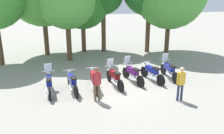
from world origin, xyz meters
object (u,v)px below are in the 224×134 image
object	(u,v)px
motorcycle_3	(114,77)
person_0	(97,82)
motorcycle_1	(72,82)
motorcycle_5	(152,73)
tree_2	(66,0)
person_1	(181,82)
motorcycle_4	(132,73)
motorcycle_6	(169,70)
tree_3	(82,2)
motorcycle_0	(49,83)
motorcycle_2	(94,80)

from	to	relation	value
motorcycle_3	person_0	size ratio (longest dim) A/B	1.32
motorcycle_1	motorcycle_5	bearing A→B (deg)	-92.27
person_0	motorcycle_5	bearing A→B (deg)	130.23
person_0	tree_2	size ratio (longest dim) A/B	0.26
person_0	person_1	xyz separation A→B (m)	(3.70, -0.87, -0.02)
tree_2	motorcycle_5	bearing A→B (deg)	-52.47
motorcycle_4	motorcycle_3	bearing A→B (deg)	93.38
motorcycle_5	person_1	distance (m)	2.67
motorcycle_6	person_0	world-z (taller)	person_0
motorcycle_4	motorcycle_5	bearing A→B (deg)	-107.60
motorcycle_6	person_0	distance (m)	4.97
person_0	tree_3	xyz separation A→B (m)	(0.67, 9.58, 3.09)
person_0	tree_2	world-z (taller)	tree_2
motorcycle_5	motorcycle_1	bearing A→B (deg)	82.50
motorcycle_6	tree_3	size ratio (longest dim) A/B	0.35
motorcycle_3	tree_3	world-z (taller)	tree_3
motorcycle_3	motorcycle_0	bearing A→B (deg)	83.99
motorcycle_0	motorcycle_3	size ratio (longest dim) A/B	1.00
motorcycle_5	motorcycle_6	bearing A→B (deg)	-94.96
motorcycle_6	tree_2	xyz separation A→B (m)	(-5.27, 5.25, 3.74)
motorcycle_1	tree_3	xyz separation A→B (m)	(1.67, 8.21, 3.55)
motorcycle_0	person_0	world-z (taller)	person_0
person_0	person_1	distance (m)	3.80
person_0	motorcycle_3	bearing A→B (deg)	154.86
motorcycle_1	motorcycle_4	world-z (taller)	motorcycle_4
motorcycle_1	tree_2	bearing A→B (deg)	-10.25
tree_3	motorcycle_4	bearing A→B (deg)	-77.86
motorcycle_1	motorcycle_3	size ratio (longest dim) A/B	1.00
motorcycle_2	person_0	bearing A→B (deg)	176.61
motorcycle_1	tree_2	xyz separation A→B (m)	(0.30, 5.79, 3.76)
motorcycle_0	person_0	xyz separation A→B (m)	(2.11, -1.43, 0.44)
motorcycle_5	motorcycle_6	world-z (taller)	motorcycle_6
motorcycle_5	tree_3	xyz separation A→B (m)	(-2.78, 7.83, 3.55)
tree_2	tree_3	distance (m)	2.79
tree_3	person_0	bearing A→B (deg)	-94.01
person_1	tree_2	size ratio (longest dim) A/B	0.26
motorcycle_0	motorcycle_4	size ratio (longest dim) A/B	1.01
motorcycle_2	motorcycle_3	world-z (taller)	motorcycle_3
motorcycle_3	motorcycle_4	xyz separation A→B (m)	(1.11, 0.31, 0.00)
motorcycle_4	motorcycle_6	size ratio (longest dim) A/B	0.99
motorcycle_1	motorcycle_2	bearing A→B (deg)	-93.03
motorcycle_0	person_0	bearing A→B (deg)	-125.29
motorcycle_3	person_0	world-z (taller)	person_0
motorcycle_0	person_1	bearing A→B (deg)	-112.79
motorcycle_0	motorcycle_4	bearing A→B (deg)	-85.77
motorcycle_1	motorcycle_6	world-z (taller)	motorcycle_6
motorcycle_6	person_1	world-z (taller)	person_1
motorcycle_4	tree_3	bearing A→B (deg)	-0.25
motorcycle_1	person_0	bearing A→B (deg)	-150.90
motorcycle_3	motorcycle_1	bearing A→B (deg)	86.67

